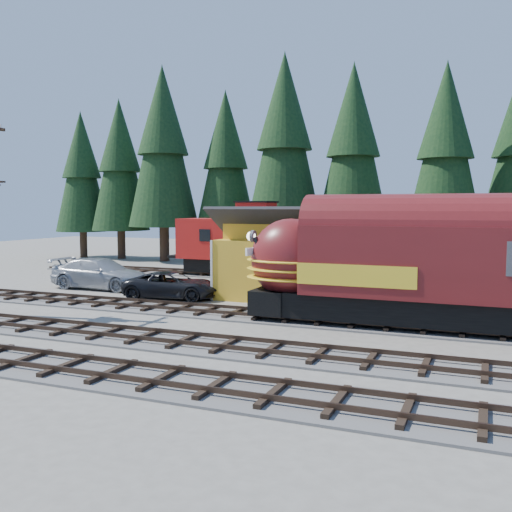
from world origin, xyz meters
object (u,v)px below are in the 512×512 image
at_px(pickup_truck_a, 172,285).
at_px(pickup_truck_b, 101,274).
at_px(locomotive, 418,270).
at_px(caboose, 245,242).
at_px(depot, 330,247).

height_order(pickup_truck_a, pickup_truck_b, pickup_truck_b).
xyz_separation_m(locomotive, pickup_truck_a, (-14.04, 3.26, -1.80)).
bearing_deg(pickup_truck_b, pickup_truck_a, -104.62).
xyz_separation_m(locomotive, pickup_truck_b, (-20.27, 4.87, -1.60)).
relative_size(locomotive, caboose, 1.61).
height_order(depot, pickup_truck_a, depot).
xyz_separation_m(caboose, pickup_truck_a, (0.11, -10.74, -1.83)).
relative_size(caboose, pickup_truck_a, 1.83).
height_order(caboose, pickup_truck_b, caboose).
height_order(locomotive, caboose, caboose).
bearing_deg(locomotive, caboose, 135.31).
bearing_deg(pickup_truck_b, depot, -83.80).
height_order(locomotive, pickup_truck_a, locomotive).
relative_size(caboose, pickup_truck_b, 1.50).
xyz_separation_m(depot, locomotive, (5.60, -6.50, -0.39)).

